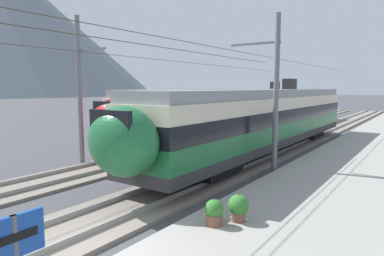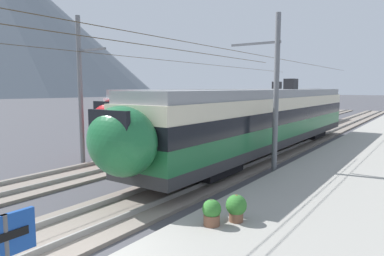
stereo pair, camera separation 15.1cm
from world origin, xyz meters
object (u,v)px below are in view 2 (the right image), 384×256
object	(u,v)px
train_near_platform	(266,118)
train_far_track	(253,107)
catenary_mast_far_side	(82,88)
catenary_mast_mid	(272,90)
potted_plant_by_shelter	(236,206)
potted_plant_platform_edge	(212,211)

from	to	relation	value
train_near_platform	train_far_track	bearing A→B (deg)	29.39
catenary_mast_far_side	catenary_mast_mid	bearing A→B (deg)	-67.48
train_near_platform	catenary_mast_far_side	size ratio (longest dim) A/B	0.51
train_near_platform	catenary_mast_far_side	bearing A→B (deg)	138.06
train_far_track	potted_plant_by_shelter	distance (m)	21.60
catenary_mast_far_side	potted_plant_by_shelter	distance (m)	11.42
train_near_platform	potted_plant_platform_edge	distance (m)	11.83
catenary_mast_mid	train_far_track	bearing A→B (deg)	28.50
train_near_platform	potted_plant_by_shelter	bearing A→B (deg)	-160.66
catenary_mast_mid	train_near_platform	bearing A→B (deg)	26.39
catenary_mast_far_side	potted_plant_by_shelter	xyz separation A→B (m)	(-3.08, -10.51, -3.23)
potted_plant_by_shelter	train_near_platform	bearing A→B (deg)	19.34
potted_plant_platform_edge	train_far_track	bearing A→B (deg)	22.54
train_near_platform	potted_plant_by_shelter	distance (m)	11.36
train_near_platform	potted_plant_by_shelter	world-z (taller)	train_near_platform
train_near_platform	catenary_mast_mid	bearing A→B (deg)	-153.61
catenary_mast_mid	catenary_mast_far_side	world-z (taller)	catenary_mast_far_side
train_far_track	catenary_mast_mid	bearing A→B (deg)	-151.50
catenary_mast_mid	potted_plant_platform_edge	distance (m)	8.09
train_far_track	catenary_mast_far_side	world-z (taller)	catenary_mast_far_side
train_far_track	potted_plant_platform_edge	size ratio (longest dim) A/B	47.69
train_far_track	potted_plant_platform_edge	distance (m)	22.02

